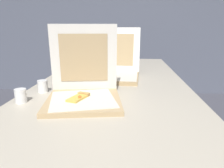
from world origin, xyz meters
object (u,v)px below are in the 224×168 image
Objects in this scene: pizza_box_front at (83,90)px; cup_white_near_left at (21,96)px; cup_white_mid at (67,80)px; cup_white_near_center at (43,86)px; table at (111,92)px; pizza_box_middle at (115,70)px.

cup_white_near_left is (-0.30, -0.05, -0.02)m from pizza_box_front.
pizza_box_front reaches higher than cup_white_mid.
pizza_box_front is 5.97× the size of cup_white_near_center.
pizza_box_front is 5.97× the size of cup_white_mid.
cup_white_near_center is 0.19m from cup_white_near_left.
cup_white_near_left is at bearing -110.82° from cup_white_mid.
cup_white_mid reaches higher than table.
pizza_box_middle is (0.12, 0.54, -0.00)m from pizza_box_front.
table is 4.96× the size of pizza_box_middle.
cup_white_near_center is at bearing 77.68° from cup_white_near_left.
pizza_box_middle reaches higher than cup_white_near_center.
pizza_box_front is 0.31m from cup_white_near_left.
pizza_box_front is 0.55m from pizza_box_middle.
cup_white_mid is at bearing 69.18° from cup_white_near_left.
pizza_box_middle is 0.72m from cup_white_near_left.
table is 0.26m from pizza_box_middle.
cup_white_near_center and cup_white_near_left have the same top height.
pizza_box_middle is at bearing 53.97° from cup_white_near_left.
cup_white_near_left is at bearing -122.52° from pizza_box_middle.
pizza_box_front is 0.35m from cup_white_mid.
cup_white_mid is at bearing 110.53° from pizza_box_front.
cup_white_mid is (-0.17, 0.31, -0.02)m from pizza_box_front.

